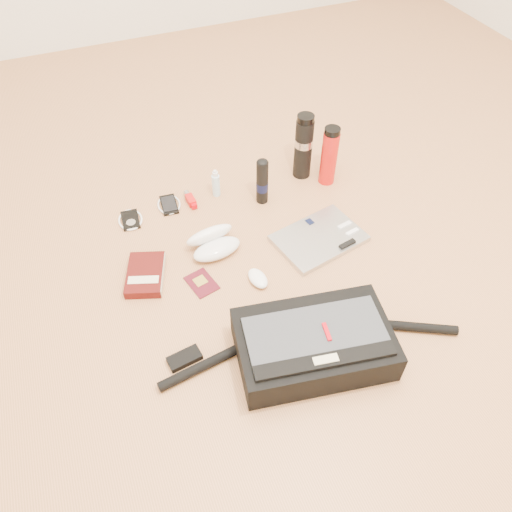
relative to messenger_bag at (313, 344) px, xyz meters
name	(u,v)px	position (x,y,z in m)	size (l,w,h in m)	color
ground	(277,278)	(0.03, 0.31, -0.06)	(4.00, 4.00, 0.00)	#BB7E4E
messenger_bag	(313,344)	(0.00, 0.00, 0.00)	(0.91, 0.35, 0.13)	black
laptop	(319,238)	(0.24, 0.42, -0.05)	(0.34, 0.27, 0.03)	#ACACAE
book	(146,275)	(-0.38, 0.48, -0.04)	(0.17, 0.21, 0.03)	#400B09
passport	(202,283)	(-0.22, 0.39, -0.06)	(0.10, 0.13, 0.01)	#470C17
mouse	(258,278)	(-0.04, 0.32, -0.04)	(0.07, 0.10, 0.03)	white
sunglasses_case	(213,242)	(-0.13, 0.52, -0.02)	(0.19, 0.17, 0.10)	white
ipod	(130,220)	(-0.37, 0.78, -0.05)	(0.10, 0.11, 0.01)	black
phone	(169,205)	(-0.21, 0.81, -0.05)	(0.10, 0.12, 0.01)	black
inhaler	(190,200)	(-0.13, 0.79, -0.04)	(0.03, 0.10, 0.03)	red
spray_bottle	(216,184)	(-0.02, 0.80, -0.01)	(0.04, 0.04, 0.12)	#BCE5F9
aerosol_can	(262,181)	(0.13, 0.70, 0.04)	(0.05, 0.05, 0.20)	black
thermos_black	(303,146)	(0.35, 0.79, 0.08)	(0.08, 0.08, 0.28)	black
thermos_red	(329,156)	(0.42, 0.71, 0.07)	(0.07, 0.07, 0.25)	red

